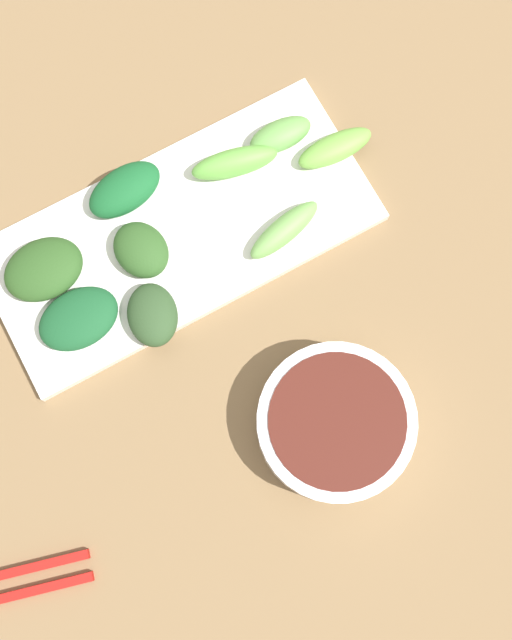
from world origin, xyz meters
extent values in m
cube|color=olive|center=(0.00, 0.00, 0.01)|extent=(2.10, 2.10, 0.02)
cylinder|color=white|center=(-0.15, -0.04, 0.04)|extent=(0.14, 0.14, 0.04)
cylinder|color=#4C1C14|center=(-0.15, -0.04, 0.05)|extent=(0.12, 0.12, 0.03)
cube|color=white|center=(0.07, 0.00, 0.03)|extent=(0.16, 0.36, 0.01)
ellipsoid|color=#2D5422|center=(0.07, 0.04, 0.05)|extent=(0.06, 0.06, 0.03)
ellipsoid|color=#65AF43|center=(0.10, -0.08, 0.05)|extent=(0.04, 0.09, 0.03)
ellipsoid|color=#2B5220|center=(0.10, 0.13, 0.04)|extent=(0.06, 0.08, 0.03)
ellipsoid|color=#2D4926|center=(0.01, 0.06, 0.04)|extent=(0.07, 0.06, 0.03)
ellipsoid|color=#19522A|center=(0.04, 0.12, 0.04)|extent=(0.06, 0.08, 0.02)
ellipsoid|color=#65A24B|center=(0.11, -0.13, 0.04)|extent=(0.03, 0.06, 0.02)
ellipsoid|color=#185B2A|center=(0.13, 0.03, 0.05)|extent=(0.05, 0.08, 0.03)
ellipsoid|color=#6EA650|center=(0.03, -0.08, 0.04)|extent=(0.04, 0.08, 0.02)
ellipsoid|color=#70AE44|center=(0.07, -0.17, 0.04)|extent=(0.03, 0.08, 0.02)
camera|label=1|loc=(-0.17, 0.05, 0.72)|focal=43.63mm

